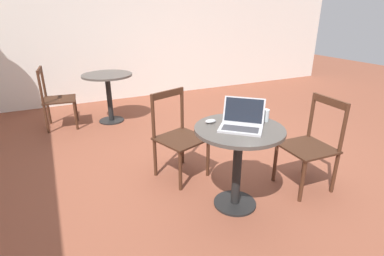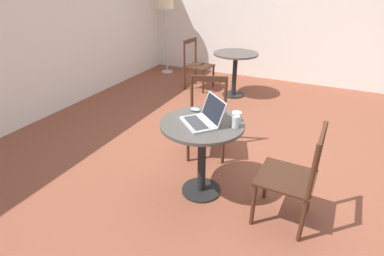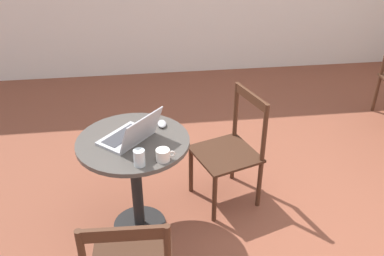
{
  "view_description": "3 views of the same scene",
  "coord_description": "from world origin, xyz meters",
  "px_view_note": "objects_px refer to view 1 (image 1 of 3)",
  "views": [
    {
      "loc": [
        -2.67,
        1.7,
        1.67
      ],
      "look_at": [
        -0.33,
        0.58,
        0.64
      ],
      "focal_mm": 28.0,
      "sensor_mm": 36.0,
      "label": 1
    },
    {
      "loc": [
        -2.96,
        -0.6,
        1.92
      ],
      "look_at": [
        -0.6,
        0.52,
        0.59
      ],
      "focal_mm": 28.0,
      "sensor_mm": 36.0,
      "label": 2
    },
    {
      "loc": [
        -0.67,
        -2.08,
        2.27
      ],
      "look_at": [
        -0.35,
        0.48,
        0.74
      ],
      "focal_mm": 40.0,
      "sensor_mm": 36.0,
      "label": 3
    }
  ],
  "objects_px": {
    "chair_near_right": "(178,136)",
    "chair_mid_back": "(56,99)",
    "laptop": "(242,123)",
    "mouse": "(211,121)",
    "cafe_table_near": "(238,146)",
    "cafe_table_mid": "(108,85)",
    "drinking_glass": "(265,115)",
    "chair_near_front": "(311,145)",
    "mug": "(252,113)"
  },
  "relations": [
    {
      "from": "chair_mid_back",
      "to": "mouse",
      "type": "bearing_deg",
      "value": -155.85
    },
    {
      "from": "cafe_table_near",
      "to": "laptop",
      "type": "xyz_separation_m",
      "value": [
        -0.01,
        -0.01,
        0.22
      ]
    },
    {
      "from": "chair_near_right",
      "to": "laptop",
      "type": "bearing_deg",
      "value": -160.69
    },
    {
      "from": "chair_near_front",
      "to": "chair_mid_back",
      "type": "height_order",
      "value": "same"
    },
    {
      "from": "cafe_table_near",
      "to": "drinking_glass",
      "type": "distance_m",
      "value": 0.37
    },
    {
      "from": "chair_mid_back",
      "to": "mug",
      "type": "height_order",
      "value": "chair_mid_back"
    },
    {
      "from": "laptop",
      "to": "drinking_glass",
      "type": "height_order",
      "value": "laptop"
    },
    {
      "from": "chair_near_right",
      "to": "chair_mid_back",
      "type": "bearing_deg",
      "value": 27.46
    },
    {
      "from": "chair_mid_back",
      "to": "drinking_glass",
      "type": "bearing_deg",
      "value": -149.65
    },
    {
      "from": "chair_near_right",
      "to": "mouse",
      "type": "xyz_separation_m",
      "value": [
        -0.52,
        -0.09,
        0.33
      ]
    },
    {
      "from": "cafe_table_near",
      "to": "chair_mid_back",
      "type": "xyz_separation_m",
      "value": [
        2.8,
        1.33,
        -0.14
      ]
    },
    {
      "from": "chair_mid_back",
      "to": "mug",
      "type": "bearing_deg",
      "value": -148.83
    },
    {
      "from": "laptop",
      "to": "drinking_glass",
      "type": "distance_m",
      "value": 0.29
    },
    {
      "from": "cafe_table_near",
      "to": "chair_near_right",
      "type": "height_order",
      "value": "chair_near_right"
    },
    {
      "from": "chair_mid_back",
      "to": "laptop",
      "type": "distance_m",
      "value": 3.14
    },
    {
      "from": "cafe_table_mid",
      "to": "mouse",
      "type": "relative_size",
      "value": 7.58
    },
    {
      "from": "cafe_table_near",
      "to": "chair_near_right",
      "type": "xyz_separation_m",
      "value": [
        0.73,
        0.25,
        -0.14
      ]
    },
    {
      "from": "mouse",
      "to": "chair_mid_back",
      "type": "bearing_deg",
      "value": 24.15
    },
    {
      "from": "chair_mid_back",
      "to": "mouse",
      "type": "distance_m",
      "value": 2.87
    },
    {
      "from": "mug",
      "to": "mouse",
      "type": "bearing_deg",
      "value": 87.33
    },
    {
      "from": "cafe_table_near",
      "to": "laptop",
      "type": "bearing_deg",
      "value": -140.53
    },
    {
      "from": "chair_near_front",
      "to": "mug",
      "type": "bearing_deg",
      "value": 68.71
    },
    {
      "from": "chair_near_front",
      "to": "cafe_table_mid",
      "type": "bearing_deg",
      "value": 26.81
    },
    {
      "from": "laptop",
      "to": "cafe_table_near",
      "type": "bearing_deg",
      "value": 39.47
    },
    {
      "from": "cafe_table_near",
      "to": "cafe_table_mid",
      "type": "distance_m",
      "value": 2.78
    },
    {
      "from": "mouse",
      "to": "mug",
      "type": "relative_size",
      "value": 0.82
    },
    {
      "from": "cafe_table_near",
      "to": "mouse",
      "type": "distance_m",
      "value": 0.32
    },
    {
      "from": "chair_mid_back",
      "to": "cafe_table_mid",
      "type": "bearing_deg",
      "value": -95.96
    },
    {
      "from": "chair_mid_back",
      "to": "drinking_glass",
      "type": "relative_size",
      "value": 8.56
    },
    {
      "from": "chair_near_front",
      "to": "drinking_glass",
      "type": "distance_m",
      "value": 0.65
    },
    {
      "from": "chair_mid_back",
      "to": "mug",
      "type": "distance_m",
      "value": 3.08
    },
    {
      "from": "cafe_table_mid",
      "to": "chair_mid_back",
      "type": "bearing_deg",
      "value": 84.04
    },
    {
      "from": "chair_near_front",
      "to": "mouse",
      "type": "height_order",
      "value": "chair_near_front"
    },
    {
      "from": "cafe_table_mid",
      "to": "laptop",
      "type": "bearing_deg",
      "value": -168.05
    },
    {
      "from": "cafe_table_near",
      "to": "cafe_table_mid",
      "type": "relative_size",
      "value": 1.0
    },
    {
      "from": "cafe_table_near",
      "to": "chair_near_front",
      "type": "distance_m",
      "value": 0.84
    },
    {
      "from": "chair_mid_back",
      "to": "laptop",
      "type": "height_order",
      "value": "laptop"
    },
    {
      "from": "cafe_table_near",
      "to": "chair_near_front",
      "type": "height_order",
      "value": "chair_near_front"
    },
    {
      "from": "laptop",
      "to": "chair_mid_back",
      "type": "bearing_deg",
      "value": 25.42
    },
    {
      "from": "chair_mid_back",
      "to": "drinking_glass",
      "type": "xyz_separation_m",
      "value": [
        -2.76,
        -1.62,
        0.37
      ]
    },
    {
      "from": "cafe_table_mid",
      "to": "chair_near_front",
      "type": "xyz_separation_m",
      "value": [
        -2.76,
        -1.4,
        -0.14
      ]
    },
    {
      "from": "chair_near_right",
      "to": "chair_mid_back",
      "type": "height_order",
      "value": "same"
    },
    {
      "from": "chair_near_right",
      "to": "drinking_glass",
      "type": "bearing_deg",
      "value": -141.91
    },
    {
      "from": "chair_mid_back",
      "to": "chair_near_right",
      "type": "bearing_deg",
      "value": -152.54
    },
    {
      "from": "drinking_glass",
      "to": "chair_near_right",
      "type": "bearing_deg",
      "value": 38.09
    },
    {
      "from": "cafe_table_near",
      "to": "laptop",
      "type": "height_order",
      "value": "laptop"
    },
    {
      "from": "chair_mid_back",
      "to": "laptop",
      "type": "bearing_deg",
      "value": -154.58
    },
    {
      "from": "chair_near_front",
      "to": "chair_near_right",
      "type": "height_order",
      "value": "same"
    },
    {
      "from": "laptop",
      "to": "cafe_table_mid",
      "type": "bearing_deg",
      "value": 11.95
    },
    {
      "from": "chair_near_right",
      "to": "drinking_glass",
      "type": "height_order",
      "value": "chair_near_right"
    }
  ]
}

